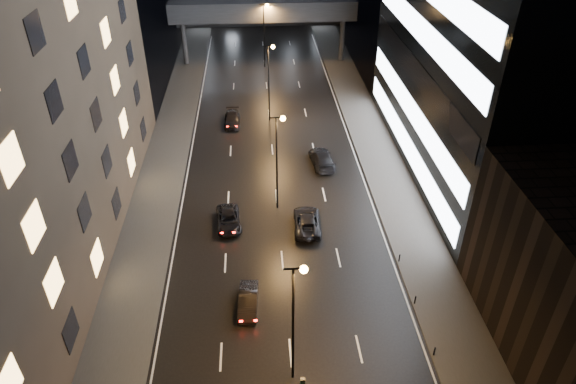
# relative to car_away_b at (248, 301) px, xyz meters

# --- Properties ---
(ground) EXTENTS (160.00, 160.00, 0.00)m
(ground) POSITION_rel_car_away_b_xyz_m (3.00, 25.33, -0.69)
(ground) COLOR black
(ground) RESTS_ON ground
(sidewalk_left) EXTENTS (5.00, 110.00, 0.15)m
(sidewalk_left) POSITION_rel_car_away_b_xyz_m (-9.50, 20.33, -0.62)
(sidewalk_left) COLOR #383533
(sidewalk_left) RESTS_ON ground
(sidewalk_right) EXTENTS (5.00, 110.00, 0.15)m
(sidewalk_right) POSITION_rel_car_away_b_xyz_m (15.50, 20.33, -0.62)
(sidewalk_right) COLOR #383533
(sidewalk_right) RESTS_ON ground
(skybridge) EXTENTS (30.00, 3.00, 10.00)m
(skybridge) POSITION_rel_car_away_b_xyz_m (3.00, 55.33, 7.65)
(skybridge) COLOR #333335
(skybridge) RESTS_ON ground
(bollard_row) EXTENTS (0.12, 25.12, 0.90)m
(bollard_row) POSITION_rel_car_away_b_xyz_m (13.20, -8.17, -0.24)
(bollard_row) COLOR black
(bollard_row) RESTS_ON ground
(streetlight_near) EXTENTS (1.45, 0.50, 10.15)m
(streetlight_near) POSITION_rel_car_away_b_xyz_m (3.16, -6.67, 5.81)
(streetlight_near) COLOR black
(streetlight_near) RESTS_ON ground
(streetlight_mid_a) EXTENTS (1.45, 0.50, 10.15)m
(streetlight_mid_a) POSITION_rel_car_away_b_xyz_m (3.16, 13.33, 5.81)
(streetlight_mid_a) COLOR black
(streetlight_mid_a) RESTS_ON ground
(streetlight_mid_b) EXTENTS (1.45, 0.50, 10.15)m
(streetlight_mid_b) POSITION_rel_car_away_b_xyz_m (3.16, 33.33, 5.81)
(streetlight_mid_b) COLOR black
(streetlight_mid_b) RESTS_ON ground
(streetlight_far) EXTENTS (1.45, 0.50, 10.15)m
(streetlight_far) POSITION_rel_car_away_b_xyz_m (3.16, 53.33, 5.81)
(streetlight_far) COLOR black
(streetlight_far) RESTS_ON ground
(car_away_b) EXTENTS (1.74, 4.29, 1.38)m
(car_away_b) POSITION_rel_car_away_b_xyz_m (0.00, 0.00, 0.00)
(car_away_b) COLOR black
(car_away_b) RESTS_ON ground
(car_away_c) EXTENTS (2.65, 4.98, 1.33)m
(car_away_c) POSITION_rel_car_away_b_xyz_m (-1.82, 10.77, -0.03)
(car_away_c) COLOR black
(car_away_c) RESTS_ON ground
(car_away_d) EXTENTS (2.03, 4.95, 1.43)m
(car_away_d) POSITION_rel_car_away_b_xyz_m (-1.92, 32.45, 0.02)
(car_away_d) COLOR black
(car_away_d) RESTS_ON ground
(car_toward_a) EXTENTS (2.69, 5.40, 1.47)m
(car_toward_a) POSITION_rel_car_away_b_xyz_m (5.64, 9.86, 0.04)
(car_toward_a) COLOR black
(car_toward_a) RESTS_ON ground
(car_toward_b) EXTENTS (2.77, 5.74, 1.61)m
(car_toward_b) POSITION_rel_car_away_b_xyz_m (8.49, 21.40, 0.11)
(car_toward_b) COLOR black
(car_toward_b) RESTS_ON ground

